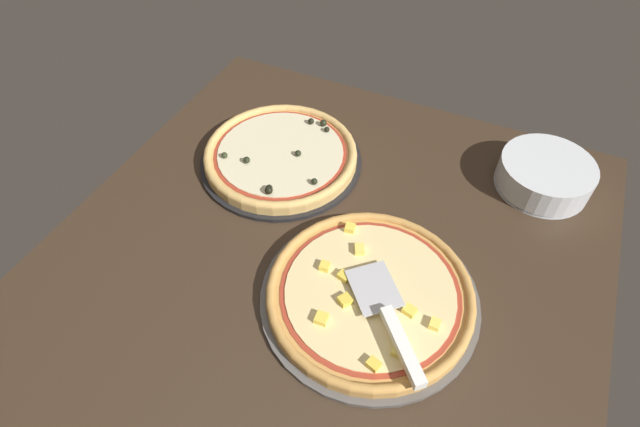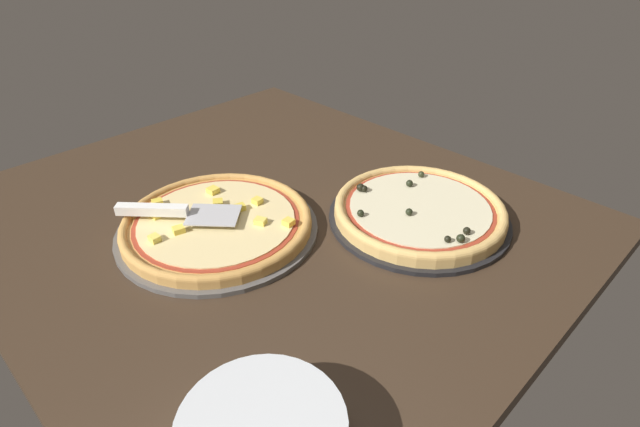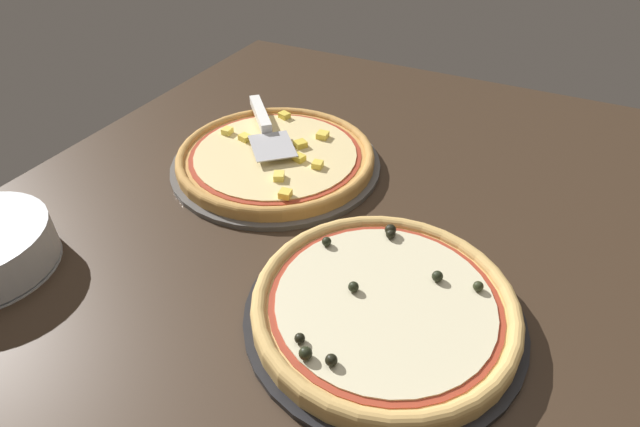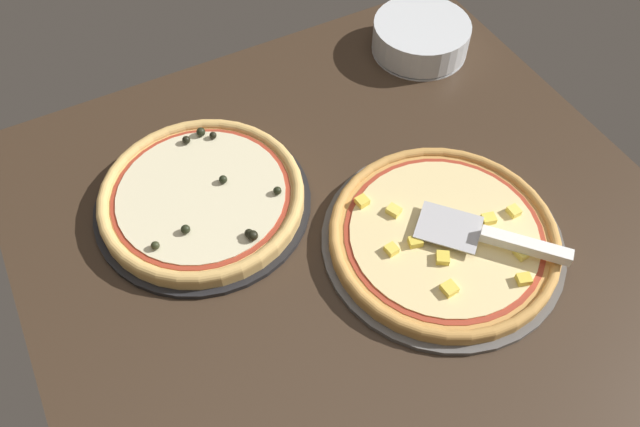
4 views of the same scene
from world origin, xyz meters
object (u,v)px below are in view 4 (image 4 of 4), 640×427
(plate_stack, at_px, (421,37))
(pizza_front, at_px, (444,236))
(pizza_back, at_px, (202,196))
(serving_spatula, at_px, (507,241))

(plate_stack, bearing_deg, pizza_front, 151.11)
(pizza_back, height_order, plate_stack, plate_stack)
(serving_spatula, bearing_deg, plate_stack, -18.83)
(pizza_back, relative_size, serving_spatula, 1.66)
(serving_spatula, xyz_separation_m, plate_stack, (0.53, -0.18, -0.02))
(pizza_front, relative_size, serving_spatula, 1.78)
(pizza_front, bearing_deg, plate_stack, -28.89)
(pizza_front, distance_m, plate_stack, 0.52)
(pizza_back, height_order, serving_spatula, serving_spatula)
(pizza_back, xyz_separation_m, serving_spatula, (-0.34, -0.41, 0.02))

